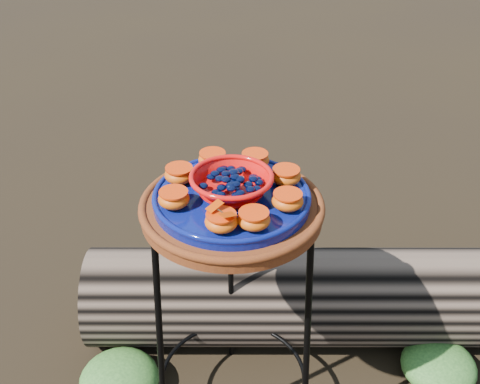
{
  "coord_description": "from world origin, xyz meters",
  "views": [
    {
      "loc": [
        -0.02,
        -1.13,
        1.49
      ],
      "look_at": [
        0.02,
        0.0,
        0.76
      ],
      "focal_mm": 45.0,
      "sensor_mm": 36.0,
      "label": 1
    }
  ],
  "objects_px": {
    "cobalt_plate": "(232,199)",
    "red_bowl": "(232,185)",
    "terracotta_saucer": "(232,209)",
    "plant_stand": "(233,325)",
    "driftwood_log": "(353,297)"
  },
  "relations": [
    {
      "from": "terracotta_saucer",
      "to": "red_bowl",
      "type": "relative_size",
      "value": 2.33
    },
    {
      "from": "red_bowl",
      "to": "driftwood_log",
      "type": "height_order",
      "value": "red_bowl"
    },
    {
      "from": "plant_stand",
      "to": "cobalt_plate",
      "type": "xyz_separation_m",
      "value": [
        0.0,
        0.0,
        0.4
      ]
    },
    {
      "from": "red_bowl",
      "to": "cobalt_plate",
      "type": "bearing_deg",
      "value": 0.0
    },
    {
      "from": "cobalt_plate",
      "to": "driftwood_log",
      "type": "relative_size",
      "value": 0.21
    },
    {
      "from": "plant_stand",
      "to": "driftwood_log",
      "type": "distance_m",
      "value": 0.53
    },
    {
      "from": "plant_stand",
      "to": "cobalt_plate",
      "type": "relative_size",
      "value": 1.98
    },
    {
      "from": "cobalt_plate",
      "to": "red_bowl",
      "type": "distance_m",
      "value": 0.04
    },
    {
      "from": "terracotta_saucer",
      "to": "cobalt_plate",
      "type": "distance_m",
      "value": 0.03
    },
    {
      "from": "cobalt_plate",
      "to": "red_bowl",
      "type": "height_order",
      "value": "red_bowl"
    },
    {
      "from": "plant_stand",
      "to": "red_bowl",
      "type": "xyz_separation_m",
      "value": [
        0.0,
        0.0,
        0.43
      ]
    },
    {
      "from": "terracotta_saucer",
      "to": "driftwood_log",
      "type": "xyz_separation_m",
      "value": [
        0.39,
        0.3,
        -0.56
      ]
    },
    {
      "from": "cobalt_plate",
      "to": "driftwood_log",
      "type": "bearing_deg",
      "value": 37.12
    },
    {
      "from": "plant_stand",
      "to": "terracotta_saucer",
      "type": "relative_size",
      "value": 1.7
    },
    {
      "from": "driftwood_log",
      "to": "red_bowl",
      "type": "bearing_deg",
      "value": -142.88
    }
  ]
}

